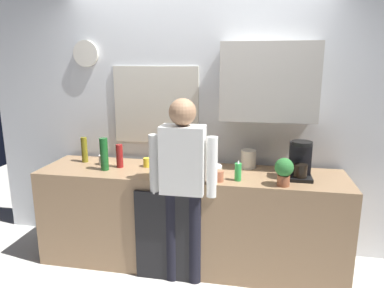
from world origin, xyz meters
TOP-DOWN VIEW (x-y plane):
  - ground_plane at (0.00, 0.00)m, footprint 8.00×8.00m
  - kitchen_counter at (0.00, 0.30)m, footprint 2.78×0.64m
  - dishwasher_panel at (-0.14, -0.03)m, footprint 0.56×0.02m
  - back_wall_assembly at (0.08, 0.70)m, footprint 4.38×0.42m
  - coffee_maker at (0.96, 0.28)m, footprint 0.20×0.20m
  - bottle_dark_sauce at (0.02, 0.38)m, footprint 0.06×0.06m
  - bottle_amber_beer at (-0.20, 0.06)m, footprint 0.06×0.06m
  - bottle_red_vinegar at (-0.67, 0.31)m, footprint 0.06×0.06m
  - bottle_green_wine at (-0.78, 0.20)m, footprint 0.07×0.07m
  - bottle_olive_oil at (-1.08, 0.42)m, footprint 0.06×0.06m
  - cup_yellow_cup at (-0.43, 0.37)m, footprint 0.07×0.07m
  - cup_terracotta_mug at (0.29, 0.08)m, footprint 0.08×0.08m
  - cup_white_mug at (-0.87, 0.36)m, footprint 0.08×0.08m
  - mixing_bowl at (0.19, 0.25)m, footprint 0.22×0.22m
  - potted_plant at (0.81, 0.07)m, footprint 0.15×0.15m
  - dish_soap at (0.44, 0.13)m, footprint 0.06×0.06m
  - storage_canister at (0.52, 0.52)m, footprint 0.14×0.14m
  - person_at_sink at (0.00, 0.00)m, footprint 0.57×0.22m

SIDE VIEW (x-z plane):
  - ground_plane at x=0.00m, z-range 0.00..0.00m
  - dishwasher_panel at x=-0.14m, z-range 0.00..0.81m
  - kitchen_counter at x=0.00m, z-range 0.00..0.90m
  - mixing_bowl at x=0.19m, z-range 0.90..0.98m
  - cup_yellow_cup at x=-0.43m, z-range 0.90..0.99m
  - person_at_sink at x=0.00m, z-range 0.15..1.75m
  - cup_terracotta_mug at x=0.29m, z-range 0.90..1.00m
  - cup_white_mug at x=-0.87m, z-range 0.90..1.00m
  - dish_soap at x=0.44m, z-range 0.89..1.07m
  - storage_canister at x=0.52m, z-range 0.90..1.07m
  - bottle_dark_sauce at x=0.02m, z-range 0.90..1.08m
  - bottle_red_vinegar at x=-0.67m, z-range 0.90..1.12m
  - bottle_amber_beer at x=-0.20m, z-range 0.90..1.13m
  - bottle_olive_oil at x=-1.08m, z-range 0.90..1.15m
  - potted_plant at x=0.81m, z-range 0.92..1.15m
  - coffee_maker at x=0.96m, z-range 0.89..1.22m
  - bottle_green_wine at x=-0.78m, z-range 0.90..1.20m
  - back_wall_assembly at x=0.08m, z-range 0.06..2.66m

